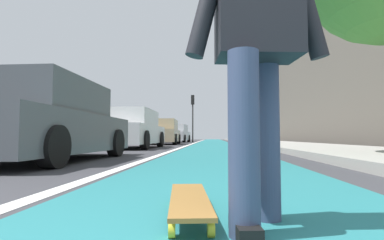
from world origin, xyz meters
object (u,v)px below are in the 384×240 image
Objects in this scene: parked_car_near at (47,123)px; traffic_light at (193,109)px; parked_car_far at (163,133)px; skateboard at (189,201)px; parked_car_mid at (133,130)px; skater_person at (256,35)px; parked_car_end at (176,134)px.

traffic_light is at bearing -3.95° from parked_car_near.
parked_car_far is 7.87m from traffic_light.
traffic_light is at bearing -9.84° from parked_car_far.
parked_car_far is at bearing 10.32° from skateboard.
parked_car_mid is at bearing 173.98° from traffic_light.
traffic_light is at bearing 3.82° from skateboard.
traffic_light is (13.52, -1.43, 2.07)m from parked_car_mid.
skater_person is 0.40× the size of parked_car_near.
parked_car_mid is 1.01× the size of parked_car_far.
skater_person is 4.89m from parked_car_near.
skater_person is 16.05m from parked_car_far.
parked_car_end is at bearing -0.04° from parked_car_near.
skater_person is 0.41× the size of traffic_light.
parked_car_mid is at bearing 18.89° from skater_person.
parked_car_far is 6.93m from parked_car_end.
skateboard is 4.58m from parked_car_near.
parked_car_near is at bearing 176.05° from traffic_light.
skater_person reaches higher than parked_car_end.
parked_car_near is (3.65, 3.24, -0.25)m from skater_person.
parked_car_far is (15.73, 3.18, -0.24)m from skater_person.
skater_person is 0.35× the size of parked_car_end.
parked_car_mid is 0.99× the size of parked_car_end.
parked_car_far is at bearing 11.44° from skater_person.
parked_car_mid is at bearing 0.73° from parked_car_near.
parked_car_far is at bearing -0.26° from parked_car_near.
traffic_light is at bearing -67.77° from parked_car_end.
skateboard is 0.19× the size of parked_car_end.
skateboard is 0.52× the size of skater_person.
skateboard is 0.19× the size of parked_car_far.
parked_car_near is at bearing 41.56° from skater_person.
traffic_light is (23.06, 1.54, 2.70)m from skateboard.
parked_car_end is (6.93, 0.04, -0.00)m from parked_car_far.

